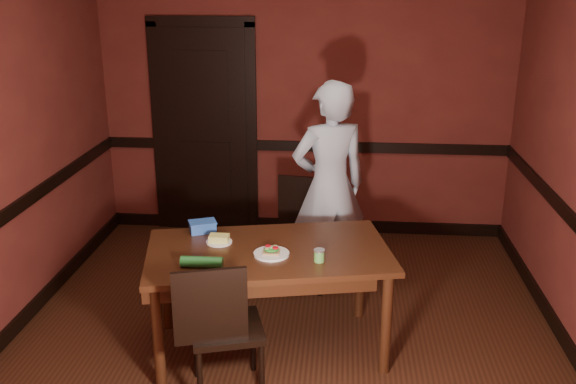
% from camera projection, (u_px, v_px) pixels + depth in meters
% --- Properties ---
extents(floor, '(4.00, 4.50, 0.01)m').
position_uv_depth(floor, '(284.00, 347.00, 4.56)').
color(floor, black).
rests_on(floor, ground).
extents(wall_back, '(4.00, 0.02, 2.70)m').
position_uv_depth(wall_back, '(305.00, 101.00, 6.25)').
color(wall_back, '#5A201B').
rests_on(wall_back, ground).
extents(wall_front, '(4.00, 0.02, 2.70)m').
position_uv_depth(wall_front, '(216.00, 365.00, 2.01)').
color(wall_front, '#5A201B').
rests_on(wall_front, ground).
extents(dado_back, '(4.00, 0.03, 0.10)m').
position_uv_depth(dado_back, '(304.00, 146.00, 6.38)').
color(dado_back, black).
rests_on(dado_back, ground).
extents(baseboard_back, '(4.00, 0.03, 0.12)m').
position_uv_depth(baseboard_back, '(304.00, 225.00, 6.65)').
color(baseboard_back, black).
rests_on(baseboard_back, ground).
extents(baseboard_left, '(0.03, 4.50, 0.12)m').
position_uv_depth(baseboard_left, '(15.00, 327.00, 4.70)').
color(baseboard_left, black).
rests_on(baseboard_left, ground).
extents(baseboard_right, '(0.03, 4.50, 0.12)m').
position_uv_depth(baseboard_right, '(573.00, 353.00, 4.38)').
color(baseboard_right, black).
rests_on(baseboard_right, ground).
extents(door, '(1.05, 0.07, 2.20)m').
position_uv_depth(door, '(204.00, 126.00, 6.39)').
color(door, black).
rests_on(door, ground).
extents(dining_table, '(1.78, 1.23, 0.76)m').
position_uv_depth(dining_table, '(269.00, 300.00, 4.43)').
color(dining_table, black).
rests_on(dining_table, floor).
extents(chair_far, '(0.48, 0.48, 0.90)m').
position_uv_depth(chair_far, '(304.00, 235.00, 5.37)').
color(chair_far, black).
rests_on(chair_far, floor).
extents(chair_near, '(0.54, 0.54, 0.93)m').
position_uv_depth(chair_near, '(227.00, 325.00, 3.95)').
color(chair_near, black).
rests_on(chair_near, floor).
extents(person, '(0.75, 0.63, 1.75)m').
position_uv_depth(person, '(329.00, 186.00, 5.25)').
color(person, '#ADC2D6').
rests_on(person, floor).
extents(sandwich_plate, '(0.24, 0.24, 0.06)m').
position_uv_depth(sandwich_plate, '(271.00, 253.00, 4.22)').
color(sandwich_plate, white).
rests_on(sandwich_plate, dining_table).
extents(sauce_jar, '(0.07, 0.07, 0.08)m').
position_uv_depth(sauce_jar, '(319.00, 255.00, 4.12)').
color(sauce_jar, '#529442').
rests_on(sauce_jar, dining_table).
extents(cheese_saucer, '(0.18, 0.18, 0.06)m').
position_uv_depth(cheese_saucer, '(219.00, 240.00, 4.42)').
color(cheese_saucer, white).
rests_on(cheese_saucer, dining_table).
extents(food_tub, '(0.23, 0.19, 0.08)m').
position_uv_depth(food_tub, '(203.00, 226.00, 4.60)').
color(food_tub, blue).
rests_on(food_tub, dining_table).
extents(wrapped_veg, '(0.27, 0.08, 0.07)m').
position_uv_depth(wrapped_veg, '(202.00, 262.00, 4.03)').
color(wrapped_veg, '#184B1C').
rests_on(wrapped_veg, dining_table).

